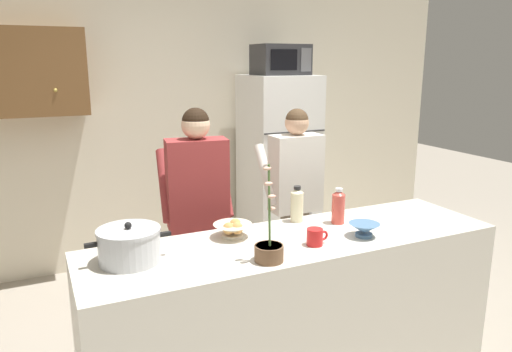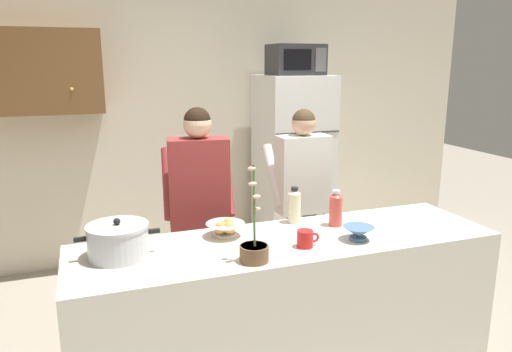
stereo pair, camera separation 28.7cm
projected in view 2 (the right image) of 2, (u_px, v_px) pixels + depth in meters
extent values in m
cube|color=beige|center=(196.00, 125.00, 4.79)|extent=(6.00, 0.12, 2.60)
cube|color=brown|center=(7.00, 72.00, 3.93)|extent=(1.47, 0.34, 0.69)
sphere|color=gold|center=(72.00, 89.00, 3.96)|extent=(0.03, 0.03, 0.03)
cube|color=silver|center=(287.00, 312.00, 2.88)|extent=(2.45, 0.68, 0.92)
cube|color=white|center=(293.00, 168.00, 4.75)|extent=(0.64, 0.64, 1.78)
cube|color=#333333|center=(308.00, 133.00, 4.36)|extent=(0.63, 0.01, 0.01)
cylinder|color=#B2B2B7|center=(325.00, 183.00, 4.51)|extent=(0.02, 0.02, 0.80)
cube|color=#2D2D30|center=(295.00, 60.00, 4.49)|extent=(0.48, 0.36, 0.28)
cube|color=black|center=(298.00, 60.00, 4.30)|extent=(0.26, 0.01, 0.18)
cube|color=#59595B|center=(321.00, 60.00, 4.38)|extent=(0.11, 0.01, 0.21)
cylinder|color=#33384C|center=(212.00, 277.00, 3.50)|extent=(0.11, 0.11, 0.79)
cylinder|color=#33384C|center=(192.00, 279.00, 3.47)|extent=(0.11, 0.11, 0.79)
cube|color=#993333|center=(199.00, 183.00, 3.32)|extent=(0.43, 0.26, 0.62)
sphere|color=beige|center=(197.00, 124.00, 3.23)|extent=(0.19, 0.19, 0.19)
sphere|color=black|center=(197.00, 121.00, 3.22)|extent=(0.18, 0.18, 0.18)
cylinder|color=#993333|center=(226.00, 180.00, 3.48)|extent=(0.13, 0.38, 0.48)
cylinder|color=#993333|center=(168.00, 183.00, 3.40)|extent=(0.13, 0.38, 0.48)
cylinder|color=#726656|center=(308.00, 255.00, 3.92)|extent=(0.11, 0.11, 0.76)
cylinder|color=#726656|center=(293.00, 258.00, 3.88)|extent=(0.11, 0.11, 0.76)
cube|color=white|center=(303.00, 174.00, 3.74)|extent=(0.40, 0.20, 0.60)
sphere|color=#D8A884|center=(304.00, 124.00, 3.65)|extent=(0.18, 0.18, 0.18)
sphere|color=#4C3823|center=(304.00, 120.00, 3.64)|extent=(0.17, 0.17, 0.17)
cylinder|color=white|center=(318.00, 172.00, 3.92)|extent=(0.08, 0.36, 0.47)
cylinder|color=white|center=(273.00, 175.00, 3.79)|extent=(0.08, 0.36, 0.47)
cylinder|color=silver|center=(118.00, 242.00, 2.51)|extent=(0.31, 0.31, 0.16)
cylinder|color=silver|center=(117.00, 226.00, 2.49)|extent=(0.32, 0.32, 0.02)
sphere|color=black|center=(117.00, 221.00, 2.48)|extent=(0.04, 0.04, 0.04)
cube|color=black|center=(80.00, 239.00, 2.44)|extent=(0.06, 0.02, 0.02)
cube|color=black|center=(154.00, 231.00, 2.56)|extent=(0.06, 0.02, 0.02)
cylinder|color=red|center=(305.00, 239.00, 2.65)|extent=(0.09, 0.09, 0.10)
torus|color=red|center=(314.00, 238.00, 2.67)|extent=(0.06, 0.01, 0.06)
cylinder|color=beige|center=(225.00, 235.00, 2.82)|extent=(0.12, 0.12, 0.02)
cone|color=beige|center=(225.00, 228.00, 2.81)|extent=(0.23, 0.23, 0.06)
sphere|color=tan|center=(221.00, 228.00, 2.77)|extent=(0.07, 0.07, 0.07)
sphere|color=tan|center=(229.00, 224.00, 2.84)|extent=(0.07, 0.07, 0.07)
sphere|color=tan|center=(229.00, 228.00, 2.77)|extent=(0.07, 0.07, 0.07)
cylinder|color=#4C7299|center=(358.00, 238.00, 2.76)|extent=(0.10, 0.10, 0.02)
cone|color=#4C7299|center=(358.00, 232.00, 2.75)|extent=(0.18, 0.18, 0.06)
cylinder|color=beige|center=(294.00, 208.00, 3.04)|extent=(0.08, 0.08, 0.19)
cone|color=beige|center=(295.00, 191.00, 3.01)|extent=(0.08, 0.08, 0.03)
cylinder|color=#262626|center=(295.00, 189.00, 3.01)|extent=(0.04, 0.04, 0.02)
cylinder|color=#D84C3F|center=(336.00, 211.00, 2.98)|extent=(0.08, 0.08, 0.19)
cone|color=#D84C3F|center=(336.00, 194.00, 2.96)|extent=(0.08, 0.08, 0.03)
cylinder|color=white|center=(336.00, 192.00, 2.95)|extent=(0.04, 0.04, 0.02)
cylinder|color=brown|center=(254.00, 253.00, 2.46)|extent=(0.15, 0.15, 0.09)
cylinder|color=#38281E|center=(254.00, 246.00, 2.45)|extent=(0.14, 0.14, 0.01)
cylinder|color=#4C7238|center=(254.00, 206.00, 2.40)|extent=(0.01, 0.03, 0.42)
ellipsoid|color=#D8A58C|center=(257.00, 209.00, 2.42)|extent=(0.04, 0.03, 0.02)
ellipsoid|color=#D8A58C|center=(256.00, 197.00, 2.39)|extent=(0.04, 0.03, 0.02)
ellipsoid|color=#D8A58C|center=(253.00, 184.00, 2.35)|extent=(0.04, 0.03, 0.02)
ellipsoid|color=#D8A58C|center=(252.00, 169.00, 2.36)|extent=(0.04, 0.03, 0.02)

